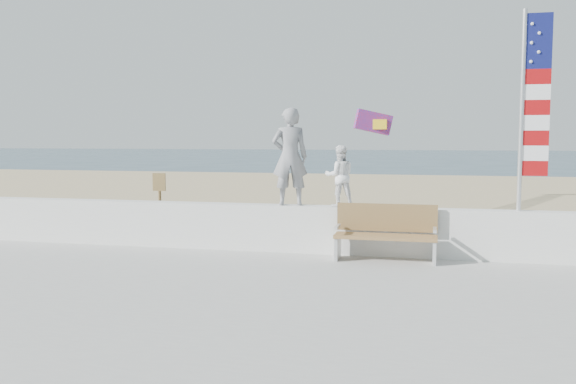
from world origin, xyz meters
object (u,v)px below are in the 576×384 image
flag (530,102)px  adult (290,157)px  bench (386,232)px  child (340,176)px

flag → adult: bearing=180.0°
adult → bench: bearing=151.1°
adult → flag: flag is taller
child → adult: bearing=-18.1°
adult → child: bearing=164.8°
adult → flag: bearing=164.8°
bench → flag: flag is taller
child → bench: 1.40m
adult → bench: (1.87, -0.45, -1.32)m
adult → bench: 2.33m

